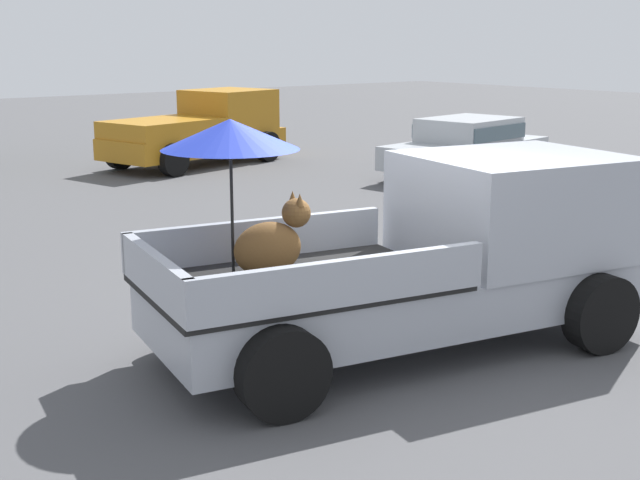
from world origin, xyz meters
name	(u,v)px	position (x,y,z in m)	size (l,w,h in m)	color
ground_plane	(399,348)	(0.00, 0.00, 0.00)	(80.00, 80.00, 0.00)	#4C4C4F
pickup_truck_main	(434,250)	(0.40, -0.06, 0.98)	(5.32, 3.04, 2.36)	black
pickup_truck_red	(201,129)	(5.26, 12.71, 0.87)	(5.09, 3.02, 1.80)	black
parked_sedan_near	(467,144)	(8.93, 7.22, 0.74)	(4.51, 2.45, 1.33)	black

